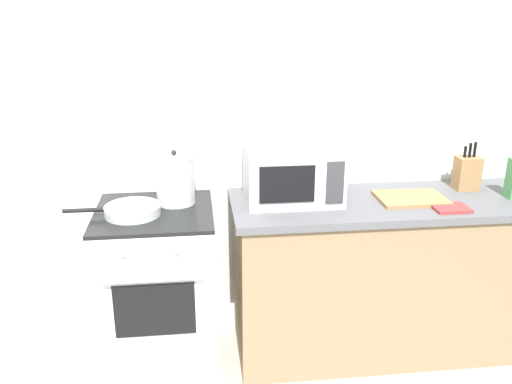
% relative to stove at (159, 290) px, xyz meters
% --- Properties ---
extents(back_wall, '(4.40, 0.10, 2.50)m').
position_rel_stove_xyz_m(back_wall, '(0.65, 0.37, 0.79)').
color(back_wall, silver).
rests_on(back_wall, ground_plane).
extents(lower_cabinet_right, '(1.64, 0.56, 0.88)m').
position_rel_stove_xyz_m(lower_cabinet_right, '(1.25, 0.02, -0.02)').
color(lower_cabinet_right, '#8C7051').
rests_on(lower_cabinet_right, ground_plane).
extents(countertop_right, '(1.70, 0.60, 0.04)m').
position_rel_stove_xyz_m(countertop_right, '(1.25, 0.02, 0.44)').
color(countertop_right, '#59595E').
rests_on(countertop_right, lower_cabinet_right).
extents(stove, '(0.60, 0.64, 0.92)m').
position_rel_stove_xyz_m(stove, '(0.00, 0.00, 0.00)').
color(stove, white).
rests_on(stove, ground_plane).
extents(stock_pot, '(0.29, 0.21, 0.29)m').
position_rel_stove_xyz_m(stock_pot, '(0.11, 0.11, 0.59)').
color(stock_pot, silver).
rests_on(stock_pot, stove).
extents(frying_pan, '(0.48, 0.28, 0.05)m').
position_rel_stove_xyz_m(frying_pan, '(-0.11, -0.05, 0.48)').
color(frying_pan, silver).
rests_on(frying_pan, stove).
extents(microwave, '(0.50, 0.37, 0.30)m').
position_rel_stove_xyz_m(microwave, '(0.73, 0.08, 0.61)').
color(microwave, silver).
rests_on(microwave, countertop_right).
extents(cutting_board, '(0.36, 0.26, 0.02)m').
position_rel_stove_xyz_m(cutting_board, '(1.37, 0.00, 0.47)').
color(cutting_board, '#997047').
rests_on(cutting_board, countertop_right).
extents(knife_block, '(0.13, 0.10, 0.28)m').
position_rel_stove_xyz_m(knife_block, '(1.75, 0.14, 0.56)').
color(knife_block, '#997047').
rests_on(knife_block, countertop_right).
extents(oven_mitt, '(0.18, 0.14, 0.02)m').
position_rel_stove_xyz_m(oven_mitt, '(1.52, -0.16, 0.47)').
color(oven_mitt, '#993333').
rests_on(oven_mitt, countertop_right).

